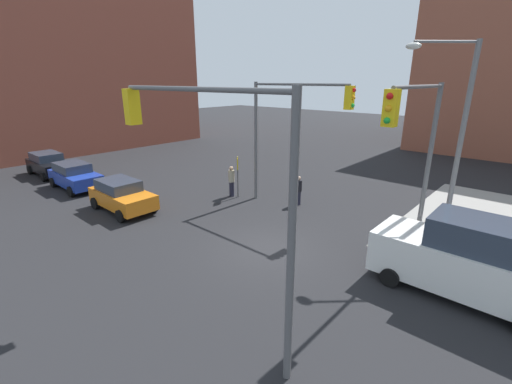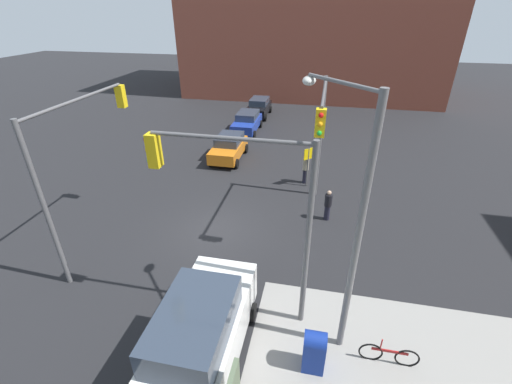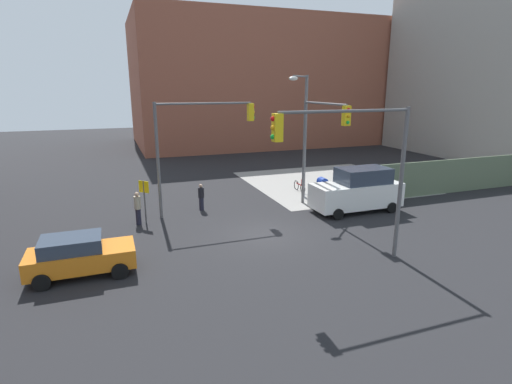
{
  "view_description": "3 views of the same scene",
  "coord_description": "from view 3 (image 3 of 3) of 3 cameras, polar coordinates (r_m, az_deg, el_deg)",
  "views": [
    {
      "loc": [
        8.12,
        -9.64,
        6.58
      ],
      "look_at": [
        -1.73,
        1.4,
        1.73
      ],
      "focal_mm": 24.0,
      "sensor_mm": 36.0,
      "label": 1
    },
    {
      "loc": [
        12.83,
        4.65,
        9.53
      ],
      "look_at": [
        -0.43,
        1.91,
        2.04
      ],
      "focal_mm": 24.0,
      "sensor_mm": 36.0,
      "label": 2
    },
    {
      "loc": [
        -6.92,
        -17.77,
        7.26
      ],
      "look_at": [
        0.59,
        2.63,
        1.53
      ],
      "focal_mm": 28.0,
      "sensor_mm": 36.0,
      "label": 3
    }
  ],
  "objects": [
    {
      "name": "van_white_delivery",
      "position": [
        24.62,
        14.32,
        0.23
      ],
      "size": [
        5.4,
        2.32,
        2.62
      ],
      "color": "white",
      "rests_on": "ground"
    },
    {
      "name": "pedestrian_crossing",
      "position": [
        24.35,
        -7.83,
        -0.67
      ],
      "size": [
        0.36,
        0.36,
        1.63
      ],
      "rotation": [
        0.0,
        0.0,
        0.22
      ],
      "color": "black",
      "rests_on": "ground"
    },
    {
      "name": "bicycle_leaning_on_fence",
      "position": [
        28.77,
        6.23,
        0.76
      ],
      "size": [
        0.05,
        1.75,
        0.97
      ],
      "color": "black",
      "rests_on": "ground"
    },
    {
      "name": "ground_plane",
      "position": [
        20.41,
        1.0,
        -6.09
      ],
      "size": [
        120.0,
        120.0,
        0.0
      ],
      "primitive_type": "plane",
      "color": "black"
    },
    {
      "name": "sedan_orange",
      "position": [
        17.4,
        -23.93,
        -8.23
      ],
      "size": [
        4.03,
        2.02,
        1.62
      ],
      "color": "orange",
      "rests_on": "ground"
    },
    {
      "name": "traffic_signal_se_corner",
      "position": [
        16.29,
        14.04,
        5.15
      ],
      "size": [
        6.07,
        0.36,
        6.5
      ],
      "color": "#59595B",
      "rests_on": "ground"
    },
    {
      "name": "mailbox_blue",
      "position": [
        27.07,
        9.45,
        0.66
      ],
      "size": [
        0.56,
        0.64,
        1.43
      ],
      "color": "navy",
      "rests_on": "ground"
    },
    {
      "name": "construction_fence",
      "position": [
        33.73,
        30.08,
        2.4
      ],
      "size": [
        21.6,
        0.12,
        2.4
      ],
      "primitive_type": "cube",
      "color": "#56664C",
      "rests_on": "ground"
    },
    {
      "name": "sidewalk_corner",
      "position": [
        31.98,
        10.26,
        1.4
      ],
      "size": [
        12.0,
        12.0,
        0.01
      ],
      "primitive_type": "cube",
      "color": "gray",
      "rests_on": "ground"
    },
    {
      "name": "traffic_signal_ne_corner",
      "position": [
        23.55,
        9.04,
        8.08
      ],
      "size": [
        0.36,
        4.91,
        6.5
      ],
      "color": "#59595B",
      "rests_on": "ground"
    },
    {
      "name": "smokestack",
      "position": [
        59.26,
        16.59,
        14.09
      ],
      "size": [
        1.8,
        1.8,
        14.36
      ],
      "primitive_type": "cylinder",
      "color": "brown",
      "rests_on": "ground"
    },
    {
      "name": "pedestrian_waiting",
      "position": [
        22.5,
        -16.54,
        -2.16
      ],
      "size": [
        0.36,
        0.36,
        1.82
      ],
      "rotation": [
        0.0,
        0.0,
        2.28
      ],
      "color": "#9E937A",
      "rests_on": "ground"
    },
    {
      "name": "traffic_signal_nw_corner",
      "position": [
        22.9,
        -8.46,
        8.05
      ],
      "size": [
        5.8,
        0.36,
        6.5
      ],
      "color": "#59595B",
      "rests_on": "ground"
    },
    {
      "name": "street_lamp_corner",
      "position": [
        26.28,
        6.79,
        9.07
      ],
      "size": [
        2.11,
        1.94,
        8.0
      ],
      "color": "slate",
      "rests_on": "ground"
    },
    {
      "name": "warning_sign_two_way",
      "position": [
        22.46,
        -15.67,
        -0.3
      ],
      "size": [
        0.48,
        0.48,
        2.4
      ],
      "color": "#4C4C4C",
      "rests_on": "ground"
    },
    {
      "name": "building_warehouse_north",
      "position": [
        55.28,
        0.32,
        15.29
      ],
      "size": [
        32.0,
        18.0,
        15.55
      ],
      "color": "#93513D",
      "rests_on": "ground"
    }
  ]
}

